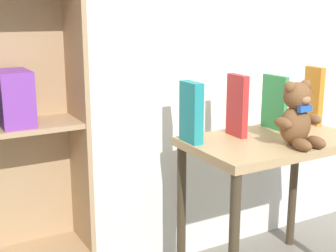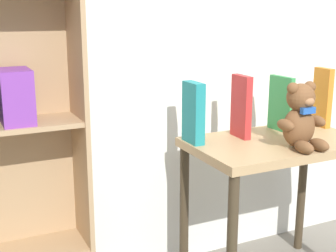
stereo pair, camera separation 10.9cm
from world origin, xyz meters
name	(u,v)px [view 1 (the left image)]	position (x,y,z in m)	size (l,w,h in m)	color
display_table	(271,162)	(0.17, 1.00, 0.55)	(0.72, 0.44, 0.66)	tan
teddy_bear	(298,116)	(0.18, 0.88, 0.78)	(0.20, 0.18, 0.26)	brown
book_standing_teal	(191,112)	(-0.16, 1.12, 0.78)	(0.04, 0.12, 0.25)	teal
book_standing_red	(237,106)	(0.06, 1.11, 0.79)	(0.03, 0.12, 0.26)	red
book_standing_green	(274,102)	(0.28, 1.12, 0.78)	(0.02, 0.14, 0.24)	#33934C
book_standing_orange	(313,96)	(0.50, 1.10, 0.79)	(0.03, 0.10, 0.27)	orange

